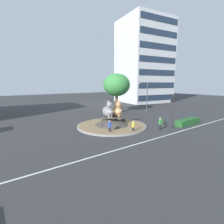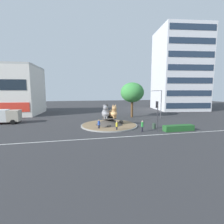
% 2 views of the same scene
% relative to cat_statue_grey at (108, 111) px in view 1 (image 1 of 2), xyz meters
% --- Properties ---
extents(ground_plane, '(160.00, 160.00, 0.00)m').
position_rel_cat_statue_grey_xyz_m(ground_plane, '(0.66, 0.07, -2.43)').
color(ground_plane, '#333335').
extents(lane_centreline, '(112.00, 0.20, 0.01)m').
position_rel_cat_statue_grey_xyz_m(lane_centreline, '(0.66, -7.53, -2.42)').
color(lane_centreline, silver).
rests_on(lane_centreline, ground).
extents(roundabout_island, '(10.20, 10.20, 1.48)m').
position_rel_cat_statue_grey_xyz_m(roundabout_island, '(0.67, 0.09, -1.88)').
color(roundabout_island, gray).
rests_on(roundabout_island, ground).
extents(cat_statue_grey, '(2.05, 2.70, 2.59)m').
position_rel_cat_statue_grey_xyz_m(cat_statue_grey, '(0.00, 0.00, 0.00)').
color(cat_statue_grey, gray).
rests_on(cat_statue_grey, roundabout_island).
extents(cat_statue_calico, '(1.83, 2.61, 2.44)m').
position_rel_cat_statue_grey_xyz_m(cat_statue_calico, '(1.35, -0.11, -0.05)').
color(cat_statue_calico, tan).
rests_on(cat_statue_calico, roundabout_island).
extents(traffic_light_mast, '(0.35, 0.46, 4.72)m').
position_rel_cat_statue_grey_xyz_m(traffic_light_mast, '(7.09, -5.63, 0.88)').
color(traffic_light_mast, '#2D2D33').
rests_on(traffic_light_mast, ground).
extents(office_tower, '(16.75, 15.89, 26.45)m').
position_rel_cat_statue_grey_xyz_m(office_tower, '(29.18, 21.20, 10.80)').
color(office_tower, silver).
rests_on(office_tower, ground).
extents(clipped_hedge_strip, '(4.98, 1.20, 0.90)m').
position_rel_cat_statue_grey_xyz_m(clipped_hedge_strip, '(10.66, -6.09, -1.98)').
color(clipped_hedge_strip, '#235B28').
rests_on(clipped_hedge_strip, ground).
extents(broadleaf_tree_behind_island, '(5.53, 5.53, 8.32)m').
position_rel_cat_statue_grey_xyz_m(broadleaf_tree_behind_island, '(7.98, 8.43, 3.51)').
color(broadleaf_tree_behind_island, brown).
rests_on(broadleaf_tree_behind_island, ground).
extents(streetlight_arm, '(2.56, 0.47, 6.47)m').
position_rel_cat_statue_grey_xyz_m(streetlight_arm, '(13.57, 5.36, 1.43)').
color(streetlight_arm, '#4C4C51').
rests_on(streetlight_arm, ground).
extents(pedestrian_green_shirt, '(0.36, 0.36, 1.75)m').
position_rel_cat_statue_grey_xyz_m(pedestrian_green_shirt, '(4.73, -5.51, -1.50)').
color(pedestrian_green_shirt, black).
rests_on(pedestrian_green_shirt, ground).
extents(pedestrian_blue_shirt, '(0.39, 0.39, 1.69)m').
position_rel_cat_statue_grey_xyz_m(pedestrian_blue_shirt, '(-1.61, -2.64, -1.54)').
color(pedestrian_blue_shirt, black).
rests_on(pedestrian_blue_shirt, ground).
extents(pedestrian_yellow_shirt, '(0.32, 0.32, 1.57)m').
position_rel_cat_statue_grey_xyz_m(pedestrian_yellow_shirt, '(0.99, -4.23, -1.59)').
color(pedestrian_yellow_shirt, black).
rests_on(pedestrian_yellow_shirt, ground).
extents(litter_bin, '(0.56, 0.56, 0.90)m').
position_rel_cat_statue_grey_xyz_m(litter_bin, '(7.54, -3.85, -1.98)').
color(litter_bin, '#2D4233').
rests_on(litter_bin, ground).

